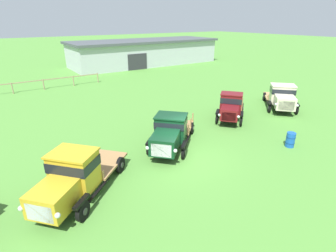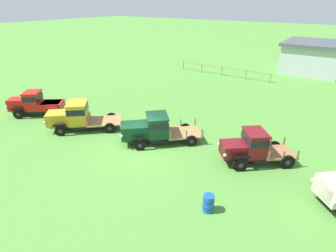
# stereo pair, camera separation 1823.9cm
# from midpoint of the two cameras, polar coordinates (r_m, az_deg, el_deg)

# --- Properties ---
(ground_plane) EXTENTS (240.00, 240.00, 0.00)m
(ground_plane) POSITION_cam_midpoint_polar(r_m,az_deg,el_deg) (13.61, -32.12, -18.86)
(ground_plane) COLOR #518E38
(farm_shed) EXTENTS (25.27, 8.95, 4.05)m
(farm_shed) POSITION_cam_midpoint_polar(r_m,az_deg,el_deg) (43.83, -16.01, 13.36)
(farm_shed) COLOR #B2B7BC
(farm_shed) RESTS_ON ground
(paddock_fence) EXTENTS (12.49, 0.32, 1.16)m
(paddock_fence) POSITION_cam_midpoint_polar(r_m,az_deg,el_deg) (33.16, -40.76, 3.96)
(paddock_fence) COLOR #997F60
(paddock_fence) RESTS_ON ground
(vintage_truck_second_in_line) EXTENTS (5.41, 5.11, 2.21)m
(vintage_truck_second_in_line) POSITION_cam_midpoint_polar(r_m,az_deg,el_deg) (14.58, -59.10, -18.86)
(vintage_truck_second_in_line) COLOR black
(vintage_truck_second_in_line) RESTS_ON ground
(vintage_truck_midrow_center) EXTENTS (5.33, 5.18, 2.04)m
(vintage_truck_midrow_center) POSITION_cam_midpoint_polar(r_m,az_deg,el_deg) (14.21, -33.74, -11.98)
(vintage_truck_midrow_center) COLOR black
(vintage_truck_midrow_center) RESTS_ON ground
(vintage_truck_far_side) EXTENTS (4.51, 4.12, 2.14)m
(vintage_truck_far_side) POSITION_cam_midpoint_polar(r_m,az_deg,el_deg) (16.24, -11.01, -3.99)
(vintage_truck_far_side) COLOR black
(vintage_truck_far_side) RESTS_ON ground
(vintage_truck_back_of_row) EXTENTS (5.38, 5.23, 2.15)m
(vintage_truck_back_of_row) POSITION_cam_midpoint_polar(r_m,az_deg,el_deg) (18.48, 5.86, -0.34)
(vintage_truck_back_of_row) COLOR black
(vintage_truck_back_of_row) RESTS_ON ground
(oil_drum_beside_row) EXTENTS (0.55, 0.55, 0.92)m
(oil_drum_beside_row) POSITION_cam_midpoint_polar(r_m,az_deg,el_deg) (12.55, -1.69, -15.84)
(oil_drum_beside_row) COLOR #1951B2
(oil_drum_beside_row) RESTS_ON ground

